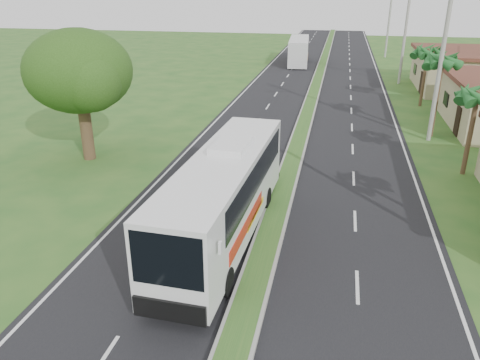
# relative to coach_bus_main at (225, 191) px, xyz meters

# --- Properties ---
(ground) EXTENTS (180.00, 180.00, 0.00)m
(ground) POSITION_rel_coach_bus_main_xyz_m (1.80, -2.47, -2.08)
(ground) COLOR #26541F
(ground) RESTS_ON ground
(road_asphalt) EXTENTS (14.00, 160.00, 0.02)m
(road_asphalt) POSITION_rel_coach_bus_main_xyz_m (1.80, 17.53, -2.07)
(road_asphalt) COLOR black
(road_asphalt) RESTS_ON ground
(median_strip) EXTENTS (1.20, 160.00, 0.18)m
(median_strip) POSITION_rel_coach_bus_main_xyz_m (1.80, 17.53, -1.98)
(median_strip) COLOR gray
(median_strip) RESTS_ON ground
(lane_edge_left) EXTENTS (0.12, 160.00, 0.01)m
(lane_edge_left) POSITION_rel_coach_bus_main_xyz_m (-4.90, 17.53, -2.08)
(lane_edge_left) COLOR silver
(lane_edge_left) RESTS_ON ground
(lane_edge_right) EXTENTS (0.12, 160.00, 0.01)m
(lane_edge_right) POSITION_rel_coach_bus_main_xyz_m (8.50, 17.53, -2.08)
(lane_edge_right) COLOR silver
(lane_edge_right) RESTS_ON ground
(shop_far) EXTENTS (8.60, 11.60, 3.82)m
(shop_far) POSITION_rel_coach_bus_main_xyz_m (15.80, 33.53, -0.15)
(shop_far) COLOR tan
(shop_far) RESTS_ON ground
(palm_verge_b) EXTENTS (2.40, 2.40, 5.05)m
(palm_verge_b) POSITION_rel_coach_bus_main_xyz_m (11.20, 9.53, 2.27)
(palm_verge_b) COLOR #473321
(palm_verge_b) RESTS_ON ground
(palm_verge_c) EXTENTS (2.40, 2.40, 5.85)m
(palm_verge_c) POSITION_rel_coach_bus_main_xyz_m (10.60, 16.53, 3.04)
(palm_verge_c) COLOR #473321
(palm_verge_c) RESTS_ON ground
(palm_verge_d) EXTENTS (2.40, 2.40, 5.25)m
(palm_verge_d) POSITION_rel_coach_bus_main_xyz_m (11.10, 25.53, 2.47)
(palm_verge_d) COLOR #473321
(palm_verge_d) RESTS_ON ground
(shade_tree) EXTENTS (6.30, 6.00, 7.54)m
(shade_tree) POSITION_rel_coach_bus_main_xyz_m (-10.31, 7.55, 2.94)
(shade_tree) COLOR #473321
(shade_tree) RESTS_ON ground
(utility_pole_b) EXTENTS (3.20, 0.28, 12.00)m
(utility_pole_b) POSITION_rel_coach_bus_main_xyz_m (10.27, 15.53, 4.17)
(utility_pole_b) COLOR gray
(utility_pole_b) RESTS_ON ground
(utility_pole_c) EXTENTS (1.60, 0.28, 11.00)m
(utility_pole_c) POSITION_rel_coach_bus_main_xyz_m (10.30, 35.53, 3.59)
(utility_pole_c) COLOR gray
(utility_pole_c) RESTS_ON ground
(utility_pole_d) EXTENTS (1.60, 0.28, 10.50)m
(utility_pole_d) POSITION_rel_coach_bus_main_xyz_m (10.30, 55.53, 3.34)
(utility_pole_d) COLOR gray
(utility_pole_d) RESTS_ON ground
(coach_bus_main) EXTENTS (2.91, 11.82, 3.79)m
(coach_bus_main) POSITION_rel_coach_bus_main_xyz_m (0.00, 0.00, 0.00)
(coach_bus_main) COLOR white
(coach_bus_main) RESTS_ON ground
(coach_bus_far) EXTENTS (3.14, 11.16, 3.21)m
(coach_bus_far) POSITION_rel_coach_bus_main_xyz_m (-1.42, 47.14, -0.26)
(coach_bus_far) COLOR silver
(coach_bus_far) RESTS_ON ground
(motorcyclist) EXTENTS (2.01, 0.80, 2.47)m
(motorcyclist) POSITION_rel_coach_bus_main_xyz_m (0.47, 6.12, -1.19)
(motorcyclist) COLOR black
(motorcyclist) RESTS_ON ground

